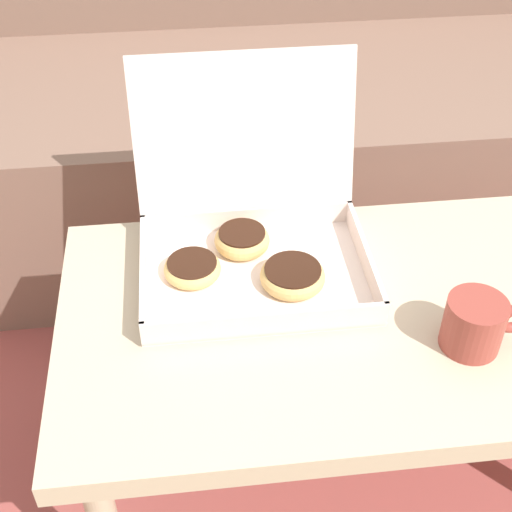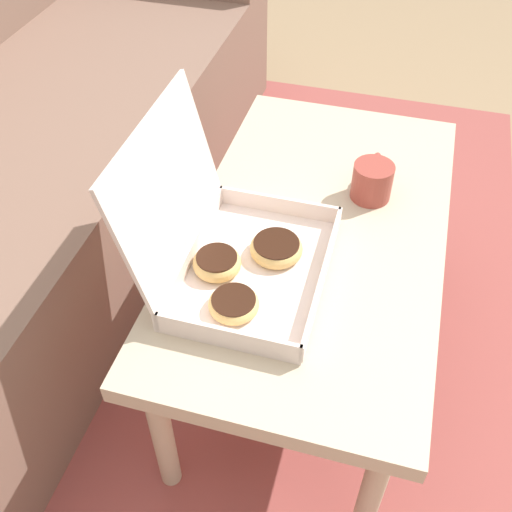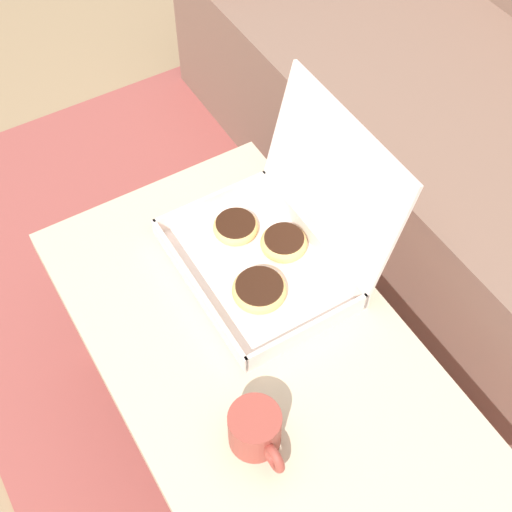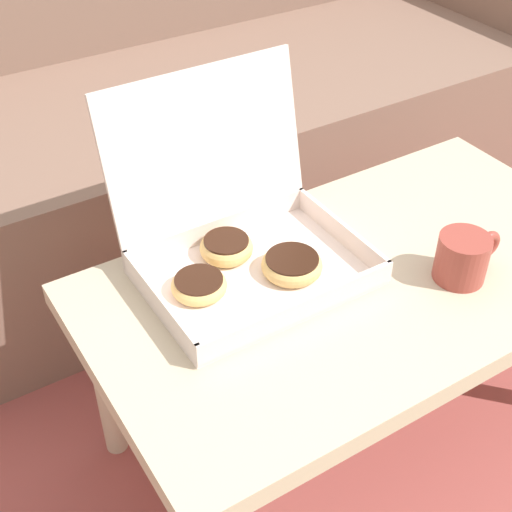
% 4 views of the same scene
% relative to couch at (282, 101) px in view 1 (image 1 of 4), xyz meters
% --- Properties ---
extents(ground_plane, '(12.00, 12.00, 0.00)m').
position_rel_couch_xyz_m(ground_plane, '(0.00, -0.83, -0.31)').
color(ground_plane, '#937756').
extents(area_rug, '(2.63, 1.86, 0.01)m').
position_rel_couch_xyz_m(area_rug, '(0.00, -0.53, -0.31)').
color(area_rug, '#994742').
rests_on(area_rug, ground_plane).
extents(couch, '(2.51, 0.85, 0.94)m').
position_rel_couch_xyz_m(couch, '(0.00, 0.00, 0.00)').
color(couch, '#7A5B4C').
rests_on(couch, ground_plane).
extents(coffee_table, '(0.98, 0.54, 0.43)m').
position_rel_couch_xyz_m(coffee_table, '(0.00, -0.92, 0.07)').
color(coffee_table, '#C6B293').
rests_on(coffee_table, ground_plane).
extents(pastry_box, '(0.37, 0.34, 0.31)m').
position_rel_couch_xyz_m(pastry_box, '(-0.17, -0.78, 0.18)').
color(pastry_box, silver).
rests_on(pastry_box, coffee_table).
extents(coffee_mug, '(0.13, 0.09, 0.08)m').
position_rel_couch_xyz_m(coffee_mug, '(0.14, -1.01, 0.16)').
color(coffee_mug, '#993D33').
rests_on(coffee_mug, coffee_table).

